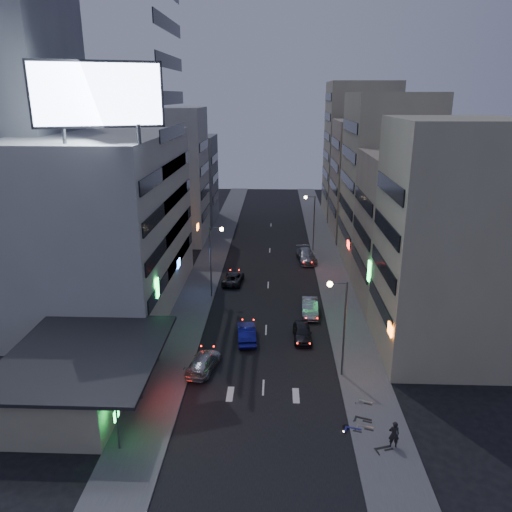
# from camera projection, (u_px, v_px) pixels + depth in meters

# --- Properties ---
(ground) EXTENTS (180.00, 180.00, 0.00)m
(ground) POSITION_uv_depth(u_px,v_px,m) (262.00, 419.00, 34.95)
(ground) COLOR black
(ground) RESTS_ON ground
(sidewalk_left) EXTENTS (4.00, 120.00, 0.12)m
(sidewalk_left) POSITION_uv_depth(u_px,v_px,m) (206.00, 272.00, 63.76)
(sidewalk_left) COLOR #4C4C4F
(sidewalk_left) RESTS_ON ground
(sidewalk_right) EXTENTS (4.00, 120.00, 0.12)m
(sidewalk_right) POSITION_uv_depth(u_px,v_px,m) (332.00, 274.00, 63.14)
(sidewalk_right) COLOR #4C4C4F
(sidewalk_right) RESTS_ON ground
(food_court) EXTENTS (11.00, 13.00, 3.88)m
(food_court) POSITION_uv_depth(u_px,v_px,m) (75.00, 375.00, 36.77)
(food_court) COLOR tan
(food_court) RESTS_ON ground
(white_building) EXTENTS (14.00, 24.00, 18.00)m
(white_building) POSITION_uv_depth(u_px,v_px,m) (105.00, 223.00, 51.85)
(white_building) COLOR #B1B1AC
(white_building) RESTS_ON ground
(grey_tower) EXTENTS (10.00, 14.00, 34.00)m
(grey_tower) POSITION_uv_depth(u_px,v_px,m) (23.00, 141.00, 52.59)
(grey_tower) COLOR gray
(grey_tower) RESTS_ON ground
(shophouse_near) EXTENTS (10.00, 11.00, 20.00)m
(shophouse_near) POSITION_uv_depth(u_px,v_px,m) (447.00, 243.00, 41.28)
(shophouse_near) COLOR tan
(shophouse_near) RESTS_ON ground
(shophouse_mid) EXTENTS (11.00, 12.00, 16.00)m
(shophouse_mid) POSITION_uv_depth(u_px,v_px,m) (414.00, 230.00, 52.81)
(shophouse_mid) COLOR tan
(shophouse_mid) RESTS_ON ground
(shophouse_far) EXTENTS (10.00, 14.00, 22.00)m
(shophouse_far) POSITION_uv_depth(u_px,v_px,m) (386.00, 182.00, 64.27)
(shophouse_far) COLOR tan
(shophouse_far) RESTS_ON ground
(far_left_a) EXTENTS (11.00, 10.00, 20.00)m
(far_left_a) POSITION_uv_depth(u_px,v_px,m) (168.00, 176.00, 75.25)
(far_left_a) COLOR #B1B1AC
(far_left_a) RESTS_ON ground
(far_left_b) EXTENTS (12.00, 10.00, 15.00)m
(far_left_b) POSITION_uv_depth(u_px,v_px,m) (181.00, 179.00, 88.40)
(far_left_b) COLOR gray
(far_left_b) RESTS_ON ground
(far_right_a) EXTENTS (11.00, 12.00, 18.00)m
(far_right_a) POSITION_uv_depth(u_px,v_px,m) (369.00, 179.00, 79.12)
(far_right_a) COLOR tan
(far_right_a) RESTS_ON ground
(far_right_b) EXTENTS (12.00, 12.00, 24.00)m
(far_right_b) POSITION_uv_depth(u_px,v_px,m) (359.00, 150.00, 91.49)
(far_right_b) COLOR tan
(far_right_b) RESTS_ON ground
(billboard) EXTENTS (9.52, 3.75, 6.20)m
(billboard) POSITION_uv_depth(u_px,v_px,m) (98.00, 95.00, 38.27)
(billboard) COLOR #595B60
(billboard) RESTS_ON white_building
(street_lamp_right_near) EXTENTS (1.60, 0.44, 8.02)m
(street_lamp_right_near) POSITION_uv_depth(u_px,v_px,m) (340.00, 315.00, 38.77)
(street_lamp_right_near) COLOR #595B60
(street_lamp_right_near) RESTS_ON sidewalk_right
(street_lamp_left) EXTENTS (1.60, 0.44, 8.02)m
(street_lamp_left) POSITION_uv_depth(u_px,v_px,m) (214.00, 252.00, 54.44)
(street_lamp_left) COLOR #595B60
(street_lamp_left) RESTS_ON sidewalk_left
(street_lamp_right_far) EXTENTS (1.60, 0.44, 8.02)m
(street_lamp_right_far) POSITION_uv_depth(u_px,v_px,m) (311.00, 215.00, 71.10)
(street_lamp_right_far) COLOR #595B60
(street_lamp_right_far) RESTS_ON sidewalk_right
(parked_car_right_near) EXTENTS (1.75, 4.15, 1.40)m
(parked_car_right_near) POSITION_uv_depth(u_px,v_px,m) (302.00, 332.00, 46.23)
(parked_car_right_near) COLOR black
(parked_car_right_near) RESTS_ON ground
(parked_car_right_mid) EXTENTS (1.81, 4.74, 1.54)m
(parked_car_right_mid) POSITION_uv_depth(u_px,v_px,m) (310.00, 308.00, 51.42)
(parked_car_right_mid) COLOR #A3A7AC
(parked_car_right_mid) RESTS_ON ground
(parked_car_left) EXTENTS (2.62, 4.93, 1.32)m
(parked_car_left) POSITION_uv_depth(u_px,v_px,m) (233.00, 278.00, 60.09)
(parked_car_left) COLOR #232428
(parked_car_left) RESTS_ON ground
(parked_car_right_far) EXTENTS (2.93, 5.85, 1.63)m
(parked_car_right_far) POSITION_uv_depth(u_px,v_px,m) (306.00, 256.00, 67.92)
(parked_car_right_far) COLOR gray
(parked_car_right_far) RESTS_ON ground
(road_car_blue) EXTENTS (2.09, 4.77, 1.52)m
(road_car_blue) POSITION_uv_depth(u_px,v_px,m) (246.00, 333.00, 45.98)
(road_car_blue) COLOR navy
(road_car_blue) RESTS_ON ground
(road_car_silver) EXTENTS (2.87, 5.10, 1.40)m
(road_car_silver) POSITION_uv_depth(u_px,v_px,m) (204.00, 362.00, 41.07)
(road_car_silver) COLOR #AFB4B8
(road_car_silver) RESTS_ON ground
(person) EXTENTS (0.70, 0.47, 1.86)m
(person) POSITION_uv_depth(u_px,v_px,m) (394.00, 434.00, 31.78)
(person) COLOR black
(person) RESTS_ON sidewalk_right
(scooter_black_a) EXTENTS (1.06, 1.80, 1.05)m
(scooter_black_a) POSITION_uv_depth(u_px,v_px,m) (390.00, 438.00, 32.04)
(scooter_black_a) COLOR black
(scooter_black_a) RESTS_ON sidewalk_right
(scooter_silver_a) EXTENTS (1.08, 1.81, 1.05)m
(scooter_silver_a) POSITION_uv_depth(u_px,v_px,m) (375.00, 421.00, 33.76)
(scooter_silver_a) COLOR #94959A
(scooter_silver_a) RESTS_ON sidewalk_right
(scooter_blue) EXTENTS (0.98, 1.73, 1.01)m
(scooter_blue) POSITION_uv_depth(u_px,v_px,m) (363.00, 423.00, 33.59)
(scooter_blue) COLOR navy
(scooter_blue) RESTS_ON sidewalk_right
(scooter_black_b) EXTENTS (1.14, 1.84, 1.07)m
(scooter_black_b) POSITION_uv_depth(u_px,v_px,m) (373.00, 413.00, 34.57)
(scooter_black_b) COLOR black
(scooter_black_b) RESTS_ON sidewalk_right
(scooter_silver_b) EXTENTS (1.15, 1.74, 1.01)m
(scooter_silver_b) POSITION_uv_depth(u_px,v_px,m) (373.00, 396.00, 36.52)
(scooter_silver_b) COLOR silver
(scooter_silver_b) RESTS_ON sidewalk_right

